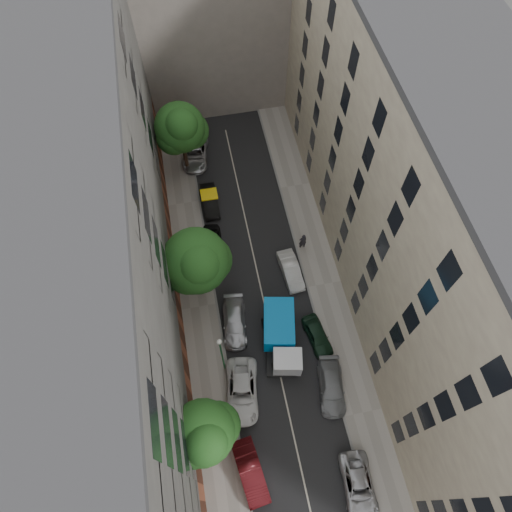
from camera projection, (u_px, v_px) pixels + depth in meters
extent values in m
plane|color=#4C4C49|center=(262.00, 296.00, 39.35)|extent=(120.00, 120.00, 0.00)
cube|color=black|center=(262.00, 296.00, 39.35)|extent=(8.00, 44.00, 0.02)
cube|color=gray|center=(199.00, 307.00, 38.77)|extent=(3.00, 44.00, 0.15)
cube|color=gray|center=(324.00, 284.00, 39.81)|extent=(3.00, 44.00, 0.15)
cube|color=#464441|center=(99.00, 262.00, 29.59)|extent=(8.00, 44.00, 20.00)
cube|color=#C0B495|center=(419.00, 209.00, 31.67)|extent=(8.00, 44.00, 20.00)
cube|color=gray|center=(207.00, 3.00, 44.93)|extent=(18.00, 12.00, 18.00)
cube|color=black|center=(281.00, 341.00, 36.77)|extent=(3.40, 6.18, 0.32)
cube|color=silver|center=(287.00, 362.00, 34.94)|extent=(2.47, 2.13, 1.84)
cube|color=#0C8AE7|center=(279.00, 324.00, 36.25)|extent=(3.11, 4.29, 1.95)
cylinder|color=black|center=(274.00, 368.00, 35.81)|extent=(0.30, 0.91, 0.91)
cylinder|color=black|center=(299.00, 363.00, 36.01)|extent=(0.30, 0.91, 0.91)
cylinder|color=black|center=(264.00, 324.00, 37.63)|extent=(0.30, 0.91, 0.91)
cylinder|color=black|center=(288.00, 319.00, 37.82)|extent=(0.30, 0.91, 0.91)
imported|color=#4F0F14|center=(251.00, 472.00, 31.94)|extent=(2.20, 4.72, 1.50)
imported|color=silver|center=(242.00, 391.00, 34.68)|extent=(3.21, 5.52, 1.44)
imported|color=#B1B1B6|center=(235.00, 322.00, 37.45)|extent=(2.45, 4.86, 1.35)
imported|color=black|center=(211.00, 246.00, 40.96)|extent=(2.34, 4.51, 1.47)
imported|color=black|center=(210.00, 201.00, 43.46)|extent=(1.41, 4.04, 1.33)
imported|color=#BABABF|center=(195.00, 153.00, 46.34)|extent=(3.28, 5.56, 1.45)
imported|color=#B8B8BD|center=(359.00, 486.00, 31.61)|extent=(2.41, 4.71, 1.27)
imported|color=gray|center=(332.00, 387.00, 34.89)|extent=(2.58, 4.84, 1.34)
imported|color=black|center=(317.00, 336.00, 36.93)|extent=(2.11, 3.96, 1.28)
imported|color=silver|center=(291.00, 270.00, 39.80)|extent=(1.77, 4.19, 1.34)
cylinder|color=#382619|center=(209.00, 442.00, 32.14)|extent=(0.36, 0.36, 2.82)
cylinder|color=#382619|center=(206.00, 437.00, 30.04)|extent=(0.24, 0.24, 2.01)
sphere|color=#26501A|center=(202.00, 433.00, 28.32)|extent=(4.14, 4.14, 4.14)
sphere|color=#26501A|center=(217.00, 426.00, 29.43)|extent=(3.11, 3.11, 3.11)
sphere|color=#26501A|center=(193.00, 445.00, 28.50)|extent=(2.90, 2.90, 2.90)
sphere|color=#26501A|center=(206.00, 443.00, 27.04)|extent=(2.69, 2.69, 2.69)
cylinder|color=#382619|center=(201.00, 284.00, 38.28)|extent=(0.36, 0.36, 2.63)
cylinder|color=#382619|center=(198.00, 272.00, 36.32)|extent=(0.24, 0.24, 1.88)
sphere|color=#26501A|center=(196.00, 261.00, 34.71)|extent=(5.21, 5.21, 5.21)
sphere|color=#26501A|center=(208.00, 260.00, 35.77)|extent=(3.90, 3.90, 3.90)
sphere|color=#26501A|center=(188.00, 271.00, 34.86)|extent=(3.64, 3.64, 3.64)
sphere|color=#26501A|center=(198.00, 263.00, 33.49)|extent=(3.38, 3.38, 3.38)
cylinder|color=#382619|center=(186.00, 160.00, 44.75)|extent=(0.36, 0.36, 2.83)
cylinder|color=#382619|center=(183.00, 143.00, 42.64)|extent=(0.24, 0.24, 2.02)
sphere|color=#26501A|center=(180.00, 128.00, 40.92)|extent=(4.59, 4.59, 4.59)
sphere|color=#26501A|center=(190.00, 131.00, 42.04)|extent=(3.44, 3.44, 3.44)
sphere|color=#26501A|center=(174.00, 137.00, 41.10)|extent=(3.21, 3.21, 3.21)
sphere|color=#26501A|center=(181.00, 125.00, 39.63)|extent=(2.99, 2.99, 2.99)
cylinder|color=#19592E|center=(222.00, 356.00, 33.43)|extent=(0.14, 0.14, 6.22)
sphere|color=silver|center=(219.00, 342.00, 30.63)|extent=(0.36, 0.36, 0.36)
imported|color=black|center=(303.00, 241.00, 40.75)|extent=(0.73, 0.50, 1.94)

